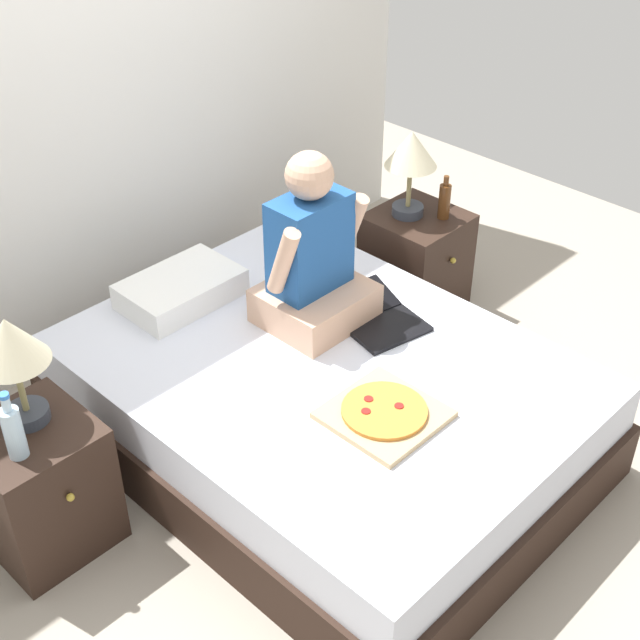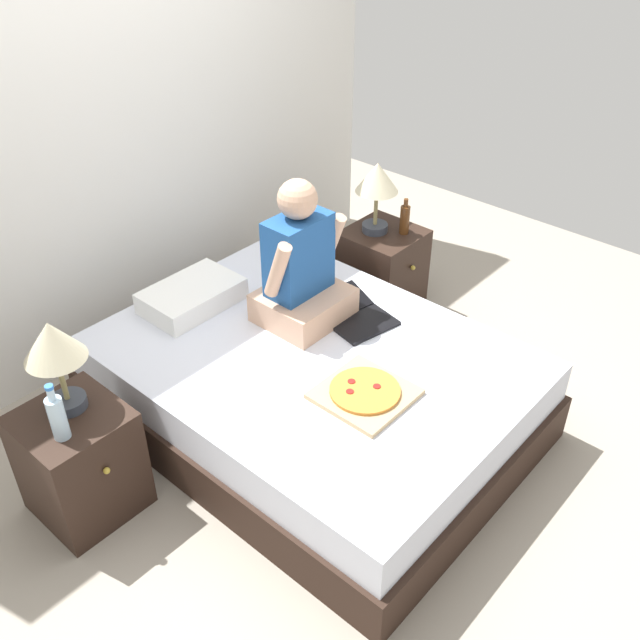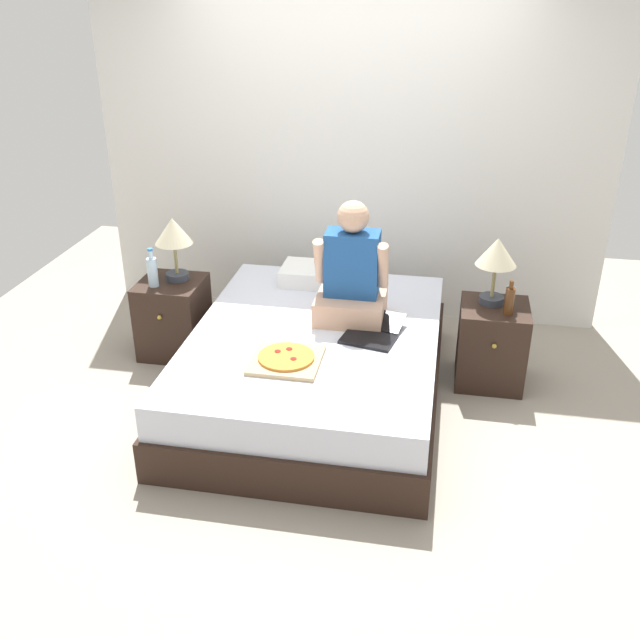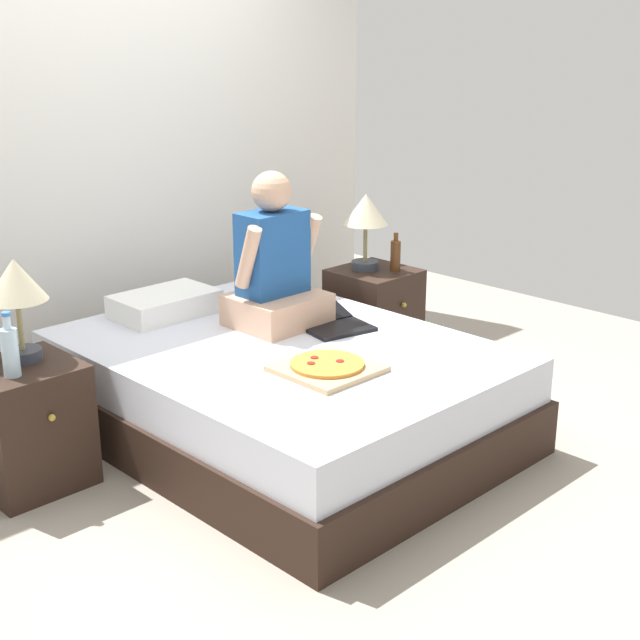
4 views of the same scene
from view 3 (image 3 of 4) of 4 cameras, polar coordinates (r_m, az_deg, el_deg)
name	(u,v)px [view 3 (image 3 of 4)]	position (r m, az deg, el deg)	size (l,w,h in m)	color
ground_plane	(315,396)	(4.71, -0.38, -6.08)	(5.87, 5.87, 0.00)	#9E9384
wall_back	(350,156)	(5.52, 2.43, 12.97)	(3.87, 0.12, 2.50)	silver
bed	(315,365)	(4.59, -0.39, -3.62)	(1.57, 2.10, 0.47)	black
nightstand_left	(173,317)	(5.22, -11.64, 0.23)	(0.44, 0.47, 0.55)	black
lamp_on_left_nightstand	(174,235)	(5.02, -11.64, 6.64)	(0.26, 0.26, 0.45)	#333842
water_bottle	(152,271)	(5.02, -13.26, 3.84)	(0.07, 0.07, 0.28)	silver
nightstand_right	(491,344)	(4.88, 13.55, -1.89)	(0.44, 0.47, 0.55)	black
lamp_on_right_nightstand	(496,257)	(4.68, 13.94, 4.94)	(0.26, 0.26, 0.45)	#333842
beer_bottle	(509,300)	(4.64, 14.92, 1.52)	(0.06, 0.06, 0.23)	#512D14
pillow	(318,275)	(5.16, -0.18, 3.64)	(0.52, 0.34, 0.12)	white
person_seated	(352,276)	(4.55, 2.54, 3.50)	(0.47, 0.40, 0.78)	tan
laptop	(372,333)	(4.43, 4.17, -1.03)	(0.39, 0.47, 0.07)	black
pizza_box	(286,359)	(4.14, -2.72, -3.14)	(0.40, 0.40, 0.05)	tan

